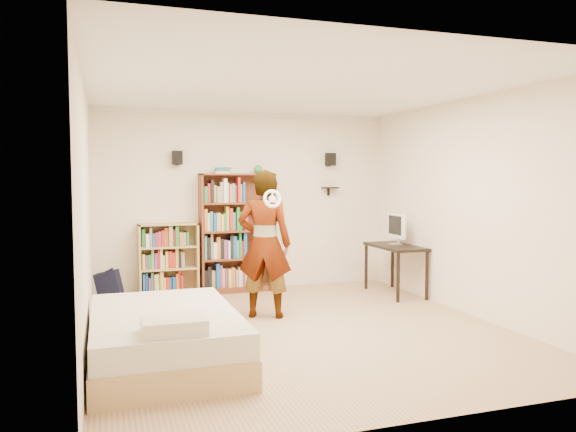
% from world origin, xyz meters
% --- Properties ---
extents(ground, '(4.50, 5.00, 0.01)m').
position_xyz_m(ground, '(0.00, 0.00, 0.00)').
color(ground, tan).
rests_on(ground, ground).
extents(room_shell, '(4.52, 5.02, 2.71)m').
position_xyz_m(room_shell, '(0.00, 0.00, 1.76)').
color(room_shell, white).
rests_on(room_shell, ground).
extents(crown_molding, '(4.50, 5.00, 0.06)m').
position_xyz_m(crown_molding, '(0.00, 0.00, 2.67)').
color(crown_molding, silver).
rests_on(crown_molding, room_shell).
extents(speaker_left, '(0.14, 0.12, 0.20)m').
position_xyz_m(speaker_left, '(-1.05, 2.40, 2.00)').
color(speaker_left, black).
rests_on(speaker_left, room_shell).
extents(speaker_right, '(0.14, 0.12, 0.20)m').
position_xyz_m(speaker_right, '(1.35, 2.40, 2.00)').
color(speaker_right, black).
rests_on(speaker_right, room_shell).
extents(wall_shelf, '(0.25, 0.16, 0.02)m').
position_xyz_m(wall_shelf, '(1.35, 2.41, 1.55)').
color(wall_shelf, black).
rests_on(wall_shelf, room_shell).
extents(tall_bookshelf, '(1.12, 0.33, 1.77)m').
position_xyz_m(tall_bookshelf, '(-0.18, 2.34, 0.89)').
color(tall_bookshelf, brown).
rests_on(tall_bookshelf, ground).
extents(low_bookshelf, '(0.84, 0.32, 1.06)m').
position_xyz_m(low_bookshelf, '(-1.20, 2.34, 0.53)').
color(low_bookshelf, tan).
rests_on(low_bookshelf, ground).
extents(computer_desk, '(0.53, 1.06, 0.72)m').
position_xyz_m(computer_desk, '(1.96, 1.39, 0.36)').
color(computer_desk, black).
rests_on(computer_desk, ground).
extents(imac, '(0.13, 0.47, 0.46)m').
position_xyz_m(imac, '(2.01, 1.49, 0.96)').
color(imac, white).
rests_on(imac, computer_desk).
extents(daybed, '(1.32, 2.03, 0.60)m').
position_xyz_m(daybed, '(-1.57, -0.63, 0.30)').
color(daybed, beige).
rests_on(daybed, ground).
extents(person, '(0.78, 0.66, 1.81)m').
position_xyz_m(person, '(-0.22, 0.71, 0.90)').
color(person, black).
rests_on(person, ground).
extents(wii_wheel, '(0.22, 0.08, 0.22)m').
position_xyz_m(wii_wheel, '(-0.22, 0.37, 1.47)').
color(wii_wheel, white).
rests_on(wii_wheel, person).
extents(navy_bag, '(0.40, 0.32, 0.47)m').
position_xyz_m(navy_bag, '(-2.03, 2.03, 0.23)').
color(navy_bag, black).
rests_on(navy_bag, ground).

